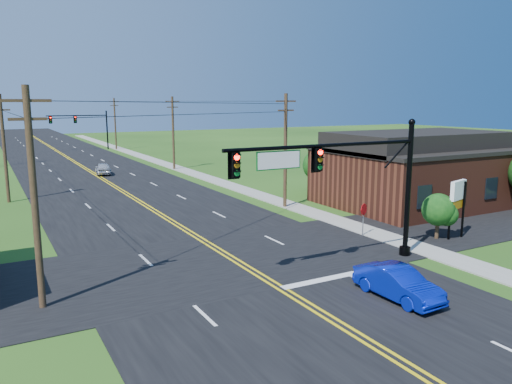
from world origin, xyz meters
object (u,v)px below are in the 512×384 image
signal_mast_main (343,176)px  blue_car (398,284)px  signal_mast_far (81,124)px  stop_sign (364,213)px

signal_mast_main → blue_car: 5.99m
blue_car → signal_mast_far: bearing=88.0°
signal_mast_main → signal_mast_far: 72.00m
blue_car → stop_sign: bearing=55.7°
signal_mast_far → blue_car: bearing=-90.4°
signal_mast_main → blue_car: size_ratio=2.70×
signal_mast_far → stop_sign: size_ratio=5.17×
blue_car → stop_sign: size_ratio=1.97×
signal_mast_main → stop_sign: bearing=39.4°
signal_mast_main → blue_car: bearing=-95.2°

